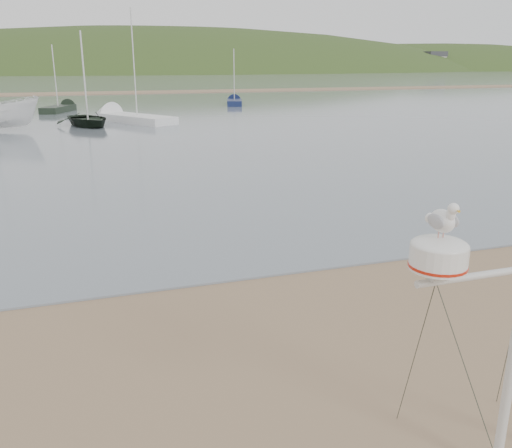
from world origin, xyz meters
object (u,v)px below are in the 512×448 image
object	(u,v)px
mast_rig	(509,378)
sailboat_white_near	(117,116)
boat_dark	(85,92)
sailboat_dark_mid	(65,107)
sailboat_blue_far	(234,101)

from	to	relation	value
mast_rig	sailboat_white_near	world-z (taller)	sailboat_white_near
boat_dark	mast_rig	bearing A→B (deg)	-104.49
sailboat_white_near	sailboat_dark_mid	bearing A→B (deg)	110.83
sailboat_blue_far	sailboat_dark_mid	world-z (taller)	sailboat_dark_mid
boat_dark	sailboat_white_near	world-z (taller)	sailboat_white_near
boat_dark	sailboat_dark_mid	xyz separation A→B (m)	(-1.49, 12.63, -1.91)
sailboat_dark_mid	sailboat_blue_far	bearing A→B (deg)	9.42
boat_dark	sailboat_white_near	distance (m)	4.34
mast_rig	boat_dark	size ratio (longest dim) A/B	1.09
mast_rig	sailboat_blue_far	bearing A→B (deg)	76.91
mast_rig	boat_dark	distance (m)	33.20
mast_rig	sailboat_white_near	bearing A→B (deg)	91.33
sailboat_blue_far	sailboat_dark_mid	xyz separation A→B (m)	(-15.61, -2.59, -0.00)
boat_dark	sailboat_white_near	size ratio (longest dim) A/B	0.54
sailboat_white_near	sailboat_dark_mid	distance (m)	9.97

